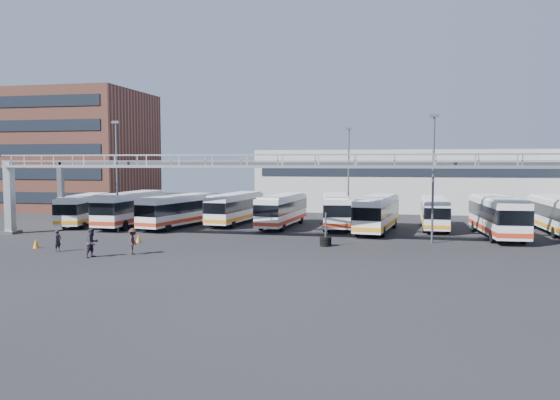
% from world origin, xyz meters
% --- Properties ---
extents(ground, '(140.00, 140.00, 0.00)m').
position_xyz_m(ground, '(0.00, 0.00, 0.00)').
color(ground, black).
rests_on(ground, ground).
extents(gantry, '(51.40, 5.15, 7.10)m').
position_xyz_m(gantry, '(0.00, 5.87, 5.51)').
color(gantry, '#97999F').
rests_on(gantry, ground).
extents(apartment_building, '(18.00, 15.00, 16.00)m').
position_xyz_m(apartment_building, '(-34.00, 30.00, 8.00)').
color(apartment_building, brown).
rests_on(apartment_building, ground).
extents(warehouse, '(42.00, 14.00, 8.00)m').
position_xyz_m(warehouse, '(12.00, 38.00, 4.00)').
color(warehouse, '#9E9E99').
rests_on(warehouse, ground).
extents(light_pole_left, '(0.70, 0.35, 10.21)m').
position_xyz_m(light_pole_left, '(-16.00, 8.00, 5.73)').
color(light_pole_left, '#4C4F54').
rests_on(light_pole_left, ground).
extents(light_pole_mid, '(0.70, 0.35, 10.21)m').
position_xyz_m(light_pole_mid, '(12.00, 7.00, 5.73)').
color(light_pole_mid, '#4C4F54').
rests_on(light_pole_mid, ground).
extents(light_pole_back, '(0.70, 0.35, 10.21)m').
position_xyz_m(light_pole_back, '(4.00, 22.00, 5.73)').
color(light_pole_back, '#4C4F54').
rests_on(light_pole_back, ground).
extents(bus_0, '(4.39, 10.44, 3.09)m').
position_xyz_m(bus_0, '(-22.28, 12.60, 1.71)').
color(bus_0, silver).
rests_on(bus_0, ground).
extents(bus_1, '(2.62, 11.23, 3.41)m').
position_xyz_m(bus_1, '(-17.05, 12.57, 1.89)').
color(bus_1, silver).
rests_on(bus_1, ground).
extents(bus_2, '(4.50, 10.79, 3.19)m').
position_xyz_m(bus_2, '(-11.97, 12.56, 1.77)').
color(bus_2, silver).
rests_on(bus_2, ground).
extents(bus_3, '(3.48, 10.74, 3.21)m').
position_xyz_m(bus_3, '(-7.26, 16.57, 1.77)').
color(bus_3, silver).
rests_on(bus_3, ground).
extents(bus_4, '(3.27, 10.72, 3.21)m').
position_xyz_m(bus_4, '(-1.97, 15.06, 1.77)').
color(bus_4, silver).
rests_on(bus_4, ground).
extents(bus_5, '(3.87, 11.00, 3.27)m').
position_xyz_m(bus_5, '(3.33, 15.66, 1.81)').
color(bus_5, silver).
rests_on(bus_5, ground).
extents(bus_6, '(3.96, 11.15, 3.31)m').
position_xyz_m(bus_6, '(7.45, 13.14, 1.83)').
color(bus_6, silver).
rests_on(bus_6, ground).
extents(bus_7, '(2.46, 10.03, 3.04)m').
position_xyz_m(bus_7, '(12.77, 16.47, 1.68)').
color(bus_7, silver).
rests_on(bus_7, ground).
extents(bus_8, '(3.35, 11.61, 3.48)m').
position_xyz_m(bus_8, '(17.68, 11.70, 1.93)').
color(bus_8, silver).
rests_on(bus_8, ground).
extents(bus_9, '(2.73, 10.96, 3.31)m').
position_xyz_m(bus_9, '(23.40, 15.49, 1.83)').
color(bus_9, silver).
rests_on(bus_9, ground).
extents(pedestrian_a, '(0.46, 0.62, 1.58)m').
position_xyz_m(pedestrian_a, '(-14.72, -3.02, 0.79)').
color(pedestrian_a, black).
rests_on(pedestrian_a, ground).
extents(pedestrian_b, '(1.00, 1.14, 1.98)m').
position_xyz_m(pedestrian_b, '(-11.00, -4.63, 0.99)').
color(pedestrian_b, '#2A2331').
rests_on(pedestrian_b, ground).
extents(pedestrian_c, '(1.01, 1.35, 1.86)m').
position_xyz_m(pedestrian_c, '(-8.82, -2.98, 0.93)').
color(pedestrian_c, black).
rests_on(pedestrian_c, ground).
extents(cone_left, '(0.51, 0.51, 0.71)m').
position_xyz_m(cone_left, '(-17.33, -1.95, 0.35)').
color(cone_left, orange).
rests_on(cone_left, ground).
extents(cone_right, '(0.44, 0.44, 0.64)m').
position_xyz_m(cone_right, '(-11.13, 2.35, 0.32)').
color(cone_right, orange).
rests_on(cone_right, ground).
extents(tire_stack, '(0.91, 0.91, 2.59)m').
position_xyz_m(tire_stack, '(3.89, 3.61, 0.44)').
color(tire_stack, black).
rests_on(tire_stack, ground).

